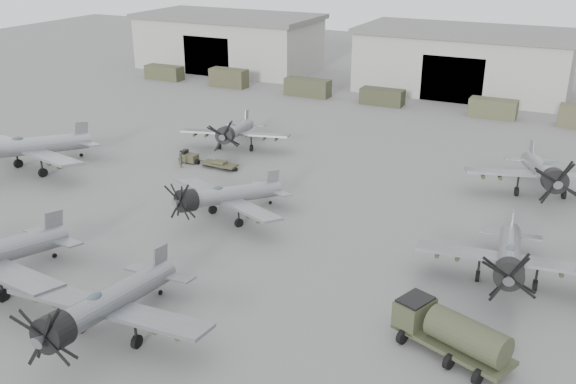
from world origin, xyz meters
The scene contains 17 objects.
ground centered at (0.00, 0.00, 0.00)m, with size 220.00×220.00×0.00m, color #595957.
hangar_left centered at (-38.00, 61.96, 4.37)m, with size 29.00×14.80×8.70m.
hangar_center centered at (0.00, 61.96, 4.37)m, with size 29.00×14.80×8.70m.
support_truck_0 centered at (-42.36, 50.00, 1.05)m, with size 5.91×2.20×2.10m, color #40422B.
support_truck_1 centered at (-30.93, 50.00, 1.31)m, with size 5.52×2.20×2.62m, color #42412B.
support_truck_2 centered at (-18.36, 50.00, 1.19)m, with size 6.29×2.20×2.38m, color #3C3F29.
support_truck_3 centered at (-7.70, 50.00, 1.03)m, with size 5.62×2.20×2.07m, color #373925.
support_truck_4 centered at (6.31, 50.00, 1.12)m, with size 5.60×2.20×2.24m, color #474A30.
aircraft_near_1 centered at (-4.58, -6.54, 2.25)m, with size 12.37×11.13×4.94m.
aircraft_mid_0 centered at (-29.21, 11.05, 2.47)m, with size 13.67×12.31×5.43m.
aircraft_mid_1 centered at (-7.14, 9.94, 2.04)m, with size 11.09×10.02×4.49m.
aircraft_mid_2 centered at (14.21, 9.30, 2.11)m, with size 11.66×10.49×4.63m.
aircraft_far_0 centered at (-15.23, 25.24, 2.06)m, with size 11.36×10.22×4.53m.
aircraft_far_1 centered at (14.48, 25.79, 2.31)m, with size 12.72×11.45×5.08m.
fuel_tanker centered at (12.65, 0.61, 1.45)m, with size 6.88×4.34×2.52m.
tug_trailer centered at (-15.97, 19.97, 0.46)m, with size 6.15×1.39×1.23m.
ground_crew centered at (-17.19, 18.51, 0.76)m, with size 0.56×0.37×1.53m, color #3B422B.
Camera 1 is at (17.53, -28.76, 20.97)m, focal length 40.00 mm.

